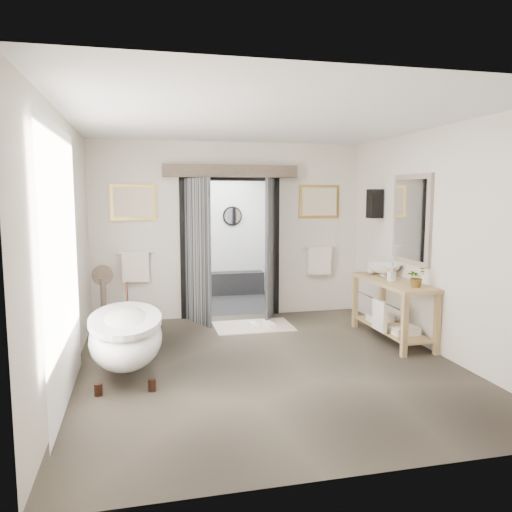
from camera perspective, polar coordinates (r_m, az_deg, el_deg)
name	(u,v)px	position (r m, az deg, el deg)	size (l,w,h in m)	color
ground_plane	(267,364)	(6.20, 1.28, -12.23)	(5.00, 5.00, 0.00)	brown
room_shell	(267,211)	(5.74, 1.26, 5.17)	(4.52, 5.02, 2.91)	beige
shower_room	(217,253)	(9.83, -4.48, 0.39)	(2.22, 2.01, 2.51)	#242425
back_wall_dressing	(232,224)	(8.13, -2.74, 3.65)	(3.82, 0.77, 2.52)	black
clawfoot_tub	(126,335)	(6.00, -14.64, -8.74)	(0.82, 1.83, 0.90)	#3A2117
vanity	(391,305)	(7.29, 15.22, -5.40)	(0.57, 1.60, 0.85)	tan
pedestal_mirror	(104,304)	(7.68, -17.03, -5.31)	(0.30, 0.20, 1.03)	#65584A
rug	(253,326)	(7.83, -0.32, -8.02)	(1.20, 0.80, 0.01)	beige
slippers	(262,324)	(7.81, 0.63, -7.81)	(0.40, 0.29, 0.05)	white
basin	(384,270)	(7.59, 14.40, -1.57)	(0.50, 0.50, 0.17)	white
plant	(416,277)	(6.79, 17.86, -2.30)	(0.24, 0.21, 0.27)	gray
soap_bottle_a	(392,274)	(7.17, 15.26, -1.99)	(0.09, 0.09, 0.20)	gray
soap_bottle_b	(372,268)	(7.74, 13.13, -1.33)	(0.14, 0.14, 0.18)	gray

